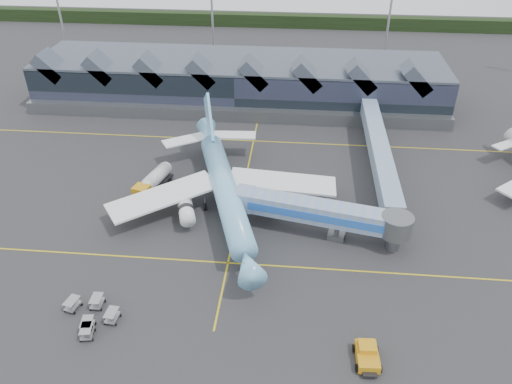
# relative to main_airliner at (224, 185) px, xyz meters

# --- Properties ---
(ground) EXTENTS (260.00, 260.00, 0.00)m
(ground) POSITION_rel_main_airliner_xyz_m (2.42, -5.42, -3.98)
(ground) COLOR #2D2D2F
(ground) RESTS_ON ground
(taxi_stripes) EXTENTS (120.00, 60.00, 0.01)m
(taxi_stripes) POSITION_rel_main_airliner_xyz_m (2.42, 4.58, -3.97)
(taxi_stripes) COLOR gold
(taxi_stripes) RESTS_ON ground
(tree_line_far) EXTENTS (260.00, 4.00, 4.00)m
(tree_line_far) POSITION_rel_main_airliner_xyz_m (2.42, 104.58, -1.98)
(tree_line_far) COLOR black
(tree_line_far) RESTS_ON ground
(terminal) EXTENTS (90.00, 22.25, 12.52)m
(terminal) POSITION_rel_main_airliner_xyz_m (-2.64, 41.93, 0.90)
(terminal) COLOR black
(terminal) RESTS_ON ground
(light_masts) EXTENTS (132.40, 42.56, 22.45)m
(light_masts) POSITION_rel_main_airliner_xyz_m (23.42, 57.38, 8.51)
(light_masts) COLOR #94959C
(light_masts) RESTS_ON ground
(main_airliner) EXTENTS (34.93, 41.15, 13.54)m
(main_airliner) POSITION_rel_main_airliner_xyz_m (0.00, 0.00, 0.00)
(main_airliner) COLOR #77C2F2
(main_airliner) RESTS_ON ground
(jet_bridge) EXTENTS (25.44, 8.65, 5.70)m
(jet_bridge) POSITION_rel_main_airliner_xyz_m (16.30, -6.30, -0.06)
(jet_bridge) COLOR #7892C8
(jet_bridge) RESTS_ON ground
(fuel_truck) EXTENTS (4.78, 9.78, 3.28)m
(fuel_truck) POSITION_rel_main_airliner_xyz_m (-12.30, 3.50, -2.14)
(fuel_truck) COLOR black
(fuel_truck) RESTS_ON ground
(pushback_tug) EXTENTS (2.97, 4.50, 1.93)m
(pushback_tug) POSITION_rel_main_airliner_xyz_m (19.87, -27.89, -3.11)
(pushback_tug) COLOR orange
(pushback_tug) RESTS_ON ground
(baggage_carts) EXTENTS (7.13, 6.81, 1.42)m
(baggage_carts) POSITION_rel_main_airliner_xyz_m (-12.38, -25.02, -3.18)
(baggage_carts) COLOR #979B9F
(baggage_carts) RESTS_ON ground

